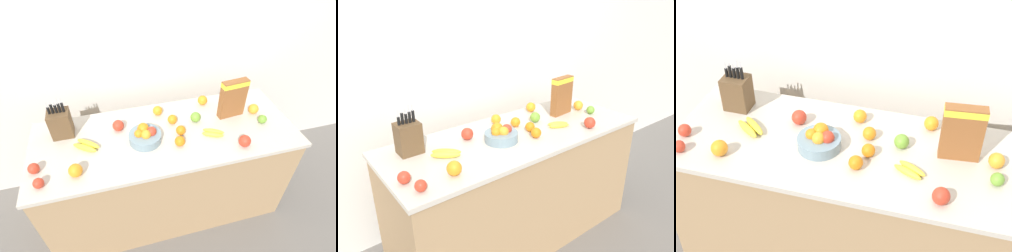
% 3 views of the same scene
% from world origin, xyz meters
% --- Properties ---
extents(ground_plane, '(14.00, 14.00, 0.00)m').
position_xyz_m(ground_plane, '(0.00, 0.00, 0.00)').
color(ground_plane, slate).
extents(wall_back, '(9.00, 0.06, 2.60)m').
position_xyz_m(wall_back, '(0.00, 0.58, 1.30)').
color(wall_back, silver).
rests_on(wall_back, ground_plane).
extents(counter, '(1.91, 0.73, 0.89)m').
position_xyz_m(counter, '(0.00, 0.00, 0.44)').
color(counter, tan).
rests_on(counter, ground_plane).
extents(knife_block, '(0.14, 0.13, 0.31)m').
position_xyz_m(knife_block, '(-0.71, 0.18, 0.99)').
color(knife_block, brown).
rests_on(knife_block, counter).
extents(cereal_box, '(0.21, 0.08, 0.31)m').
position_xyz_m(cereal_box, '(0.54, 0.08, 1.05)').
color(cereal_box, brown).
rests_on(cereal_box, counter).
extents(fruit_bowl, '(0.23, 0.23, 0.12)m').
position_xyz_m(fruit_bowl, '(-0.16, -0.03, 0.93)').
color(fruit_bowl, gray).
rests_on(fruit_bowl, counter).
extents(banana_bunch_left, '(0.17, 0.13, 0.03)m').
position_xyz_m(banana_bunch_left, '(0.32, -0.10, 0.90)').
color(banana_bunch_left, yellow).
rests_on(banana_bunch_left, counter).
extents(banana_bunch_right, '(0.19, 0.18, 0.04)m').
position_xyz_m(banana_bunch_right, '(-0.56, 0.00, 0.91)').
color(banana_bunch_right, yellow).
rests_on(banana_bunch_right, counter).
extents(apple_middle, '(0.08, 0.08, 0.08)m').
position_xyz_m(apple_middle, '(0.25, 0.08, 0.92)').
color(apple_middle, '#6B9E33').
rests_on(apple_middle, counter).
extents(apple_leftmost, '(0.07, 0.07, 0.07)m').
position_xyz_m(apple_leftmost, '(0.73, -0.07, 0.92)').
color(apple_leftmost, '#6B9E33').
rests_on(apple_leftmost, counter).
extents(apple_rightmost, '(0.08, 0.08, 0.08)m').
position_xyz_m(apple_rightmost, '(0.49, -0.25, 0.93)').
color(apple_rightmost, red).
rests_on(apple_rightmost, counter).
extents(apple_front, '(0.08, 0.08, 0.08)m').
position_xyz_m(apple_front, '(-0.33, 0.13, 0.93)').
color(apple_front, red).
rests_on(apple_front, counter).
extents(apple_by_knife_block, '(0.06, 0.06, 0.06)m').
position_xyz_m(apple_by_knife_block, '(-0.84, -0.26, 0.92)').
color(apple_by_knife_block, red).
rests_on(apple_by_knife_block, counter).
extents(apple_near_bananas, '(0.07, 0.07, 0.07)m').
position_xyz_m(apple_near_bananas, '(-0.88, -0.13, 0.92)').
color(apple_near_bananas, red).
rests_on(apple_near_bananas, counter).
extents(orange_front_center, '(0.07, 0.07, 0.07)m').
position_xyz_m(orange_front_center, '(0.08, 0.10, 0.92)').
color(orange_front_center, orange).
rests_on(orange_front_center, counter).
extents(orange_front_right, '(0.09, 0.09, 0.09)m').
position_xyz_m(orange_front_right, '(-0.63, -0.22, 0.93)').
color(orange_front_right, orange).
rests_on(orange_front_right, counter).
extents(orange_by_cereal, '(0.08, 0.08, 0.08)m').
position_xyz_m(orange_by_cereal, '(0.72, 0.06, 0.93)').
color(orange_by_cereal, orange).
rests_on(orange_by_cereal, counter).
extents(orange_mid_right, '(0.07, 0.07, 0.07)m').
position_xyz_m(orange_mid_right, '(0.06, -0.14, 0.92)').
color(orange_mid_right, orange).
rests_on(orange_mid_right, counter).
extents(orange_front_left, '(0.07, 0.07, 0.07)m').
position_xyz_m(orange_front_left, '(0.10, -0.03, 0.92)').
color(orange_front_left, orange).
rests_on(orange_front_left, counter).
extents(orange_near_bowl, '(0.07, 0.07, 0.07)m').
position_xyz_m(orange_near_bowl, '(-0.01, 0.23, 0.92)').
color(orange_near_bowl, orange).
rests_on(orange_near_bowl, counter).
extents(orange_back_center, '(0.08, 0.08, 0.08)m').
position_xyz_m(orange_back_center, '(0.38, 0.27, 0.93)').
color(orange_back_center, orange).
rests_on(orange_back_center, counter).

